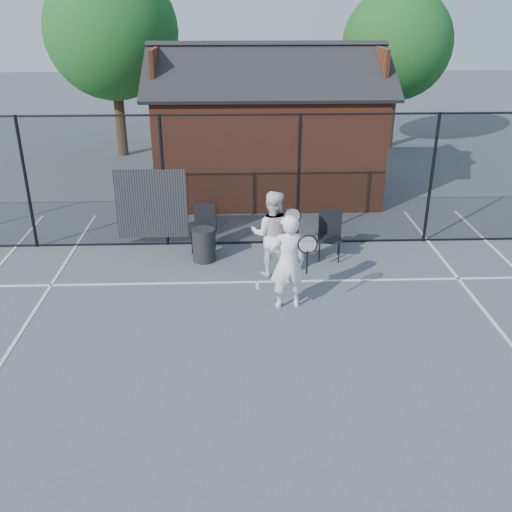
{
  "coord_description": "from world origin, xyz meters",
  "views": [
    {
      "loc": [
        -0.39,
        -7.24,
        5.2
      ],
      "look_at": [
        -0.06,
        1.84,
        1.1
      ],
      "focal_mm": 40.0,
      "sensor_mm": 36.0,
      "label": 1
    }
  ],
  "objects_px": {
    "clubhouse": "(267,137)",
    "waste_bin": "(204,245)",
    "player_back": "(272,234)",
    "chair_right": "(330,236)",
    "player_front": "(288,262)",
    "chair_left": "(203,230)"
  },
  "relations": [
    {
      "from": "clubhouse",
      "to": "waste_bin",
      "type": "height_order",
      "value": "clubhouse"
    },
    {
      "from": "player_back",
      "to": "chair_right",
      "type": "distance_m",
      "value": 1.54
    },
    {
      "from": "player_front",
      "to": "player_back",
      "type": "relative_size",
      "value": 1.0
    },
    {
      "from": "player_front",
      "to": "chair_right",
      "type": "bearing_deg",
      "value": 62.27
    },
    {
      "from": "clubhouse",
      "to": "player_front",
      "type": "relative_size",
      "value": 3.61
    },
    {
      "from": "player_front",
      "to": "chair_right",
      "type": "relative_size",
      "value": 1.73
    },
    {
      "from": "clubhouse",
      "to": "chair_right",
      "type": "bearing_deg",
      "value": -77.17
    },
    {
      "from": "clubhouse",
      "to": "chair_left",
      "type": "xyz_separation_m",
      "value": [
        -1.64,
        -4.4,
        -1.08
      ]
    },
    {
      "from": "player_front",
      "to": "player_back",
      "type": "xyz_separation_m",
      "value": [
        -0.19,
        1.36,
        -0.01
      ]
    },
    {
      "from": "chair_left",
      "to": "chair_right",
      "type": "height_order",
      "value": "same"
    },
    {
      "from": "waste_bin",
      "to": "player_front",
      "type": "bearing_deg",
      "value": -52.37
    },
    {
      "from": "chair_left",
      "to": "waste_bin",
      "type": "height_order",
      "value": "chair_left"
    },
    {
      "from": "clubhouse",
      "to": "player_front",
      "type": "bearing_deg",
      "value": -89.91
    },
    {
      "from": "player_front",
      "to": "player_back",
      "type": "distance_m",
      "value": 1.38
    },
    {
      "from": "chair_left",
      "to": "chair_right",
      "type": "bearing_deg",
      "value": 2.8
    },
    {
      "from": "player_front",
      "to": "clubhouse",
      "type": "bearing_deg",
      "value": 90.09
    },
    {
      "from": "chair_right",
      "to": "player_back",
      "type": "bearing_deg",
      "value": -142.4
    },
    {
      "from": "chair_left",
      "to": "waste_bin",
      "type": "distance_m",
      "value": 0.53
    },
    {
      "from": "player_back",
      "to": "waste_bin",
      "type": "relative_size",
      "value": 2.47
    },
    {
      "from": "waste_bin",
      "to": "chair_right",
      "type": "bearing_deg",
      "value": 0.0
    },
    {
      "from": "clubhouse",
      "to": "chair_left",
      "type": "relative_size",
      "value": 6.23
    },
    {
      "from": "player_back",
      "to": "waste_bin",
      "type": "height_order",
      "value": "player_back"
    }
  ]
}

